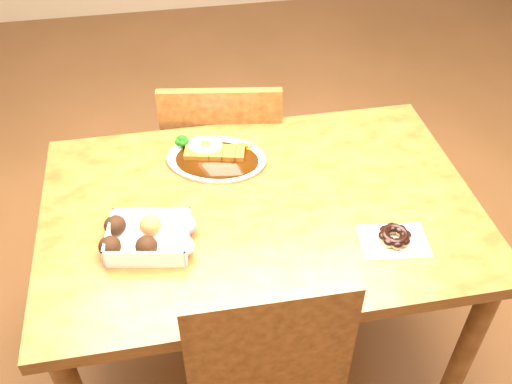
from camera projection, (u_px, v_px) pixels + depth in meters
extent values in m
plane|color=brown|center=(259.00, 354.00, 2.08)|extent=(6.00, 6.00, 0.00)
cube|color=#46250E|center=(260.00, 209.00, 1.59)|extent=(1.20, 0.80, 0.04)
cylinder|color=#46250E|center=(462.00, 358.00, 1.67)|extent=(0.06, 0.06, 0.71)
cylinder|color=#46250E|center=(92.00, 240.00, 2.02)|extent=(0.06, 0.06, 0.71)
cylinder|color=#46250E|center=(383.00, 202.00, 2.16)|extent=(0.06, 0.06, 0.71)
cube|color=#46250E|center=(225.00, 161.00, 2.23)|extent=(0.48, 0.48, 0.04)
cylinder|color=#46250E|center=(266.00, 176.00, 2.51)|extent=(0.04, 0.04, 0.41)
cylinder|color=#46250E|center=(189.00, 178.00, 2.50)|extent=(0.04, 0.04, 0.41)
cylinder|color=#46250E|center=(269.00, 232.00, 2.26)|extent=(0.04, 0.04, 0.41)
cylinder|color=#46250E|center=(183.00, 234.00, 2.25)|extent=(0.04, 0.04, 0.41)
cube|color=#46250E|center=(222.00, 141.00, 1.93)|extent=(0.40, 0.09, 0.40)
cube|color=#46250E|center=(271.00, 350.00, 1.33)|extent=(0.40, 0.03, 0.40)
ellipsoid|color=white|center=(216.00, 159.00, 1.72)|extent=(0.34, 0.29, 0.01)
ellipsoid|color=black|center=(217.00, 160.00, 1.70)|extent=(0.29, 0.24, 0.01)
cube|color=#6B380C|center=(215.00, 153.00, 1.71)|extent=(0.19, 0.10, 0.02)
ellipsoid|color=white|center=(205.00, 145.00, 1.72)|extent=(0.12, 0.11, 0.01)
ellipsoid|color=#FFB214|center=(205.00, 144.00, 1.72)|extent=(0.03, 0.03, 0.02)
cube|color=white|center=(149.00, 237.00, 1.45)|extent=(0.23, 0.19, 0.05)
ellipsoid|color=black|center=(110.00, 246.00, 1.42)|extent=(0.06, 0.06, 0.05)
ellipsoid|color=black|center=(146.00, 246.00, 1.42)|extent=(0.06, 0.06, 0.05)
ellipsoid|color=beige|center=(183.00, 246.00, 1.42)|extent=(0.06, 0.06, 0.05)
ellipsoid|color=black|center=(115.00, 225.00, 1.47)|extent=(0.06, 0.06, 0.05)
ellipsoid|color=brown|center=(150.00, 225.00, 1.47)|extent=(0.06, 0.06, 0.05)
ellipsoid|color=pink|center=(185.00, 225.00, 1.47)|extent=(0.06, 0.06, 0.05)
cube|color=silver|center=(393.00, 241.00, 1.47)|extent=(0.19, 0.14, 0.00)
torus|color=olive|center=(394.00, 237.00, 1.46)|extent=(0.09, 0.09, 0.03)
torus|color=black|center=(395.00, 235.00, 1.46)|extent=(0.08, 0.08, 0.02)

